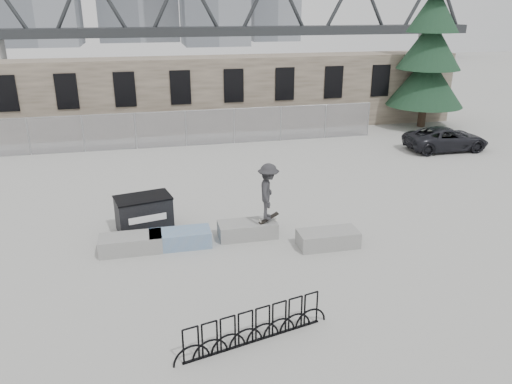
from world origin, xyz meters
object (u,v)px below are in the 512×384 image
Objects in this scene: planter_center_left at (180,238)px; dumpster at (144,213)px; suv at (446,139)px; planter_far_left at (131,243)px; planter_center_right at (248,229)px; bike_rack at (254,326)px; skateboarder at (268,192)px; planter_offset at (328,238)px; spruce_tree at (430,51)px.

planter_center_left is 0.95× the size of dumpster.
dumpster is 17.69m from suv.
planter_far_left is 1.00× the size of planter_center_right.
suv reaches higher than planter_far_left.
planter_center_left is at bearing -175.13° from planter_center_right.
bike_rack is at bearing -76.42° from planter_center_left.
bike_rack is (1.32, -5.45, 0.14)m from planter_center_left.
planter_center_left is 2.33m from planter_center_right.
planter_center_right is at bearing 4.87° from planter_center_left.
planter_center_right is 0.51× the size of bike_rack.
dumpster reaches higher than planter_far_left.
dumpster is (-3.45, 1.36, 0.34)m from planter_center_right.
planter_center_right is 1.54m from skateboarder.
suv reaches higher than planter_center_left.
planter_offset is 14.12m from suv.
planter_far_left and planter_center_right have the same top height.
planter_far_left is at bearing 118.21° from bike_rack.
suv is at bearing 29.35° from planter_center_left.
planter_far_left and planter_center_left have the same top height.
suv is at bearing -38.80° from skateboarder.
planter_far_left is 0.95× the size of dumpster.
dumpster is 4.53m from skateboarder.
dumpster reaches higher than planter_offset.
bike_rack reaches higher than planter_center_right.
planter_offset is at bearing -128.68° from spruce_tree.
planter_far_left is at bearing -179.21° from planter_center_left.
planter_center_left is 1.00× the size of planter_offset.
dumpster is 0.54× the size of bike_rack.
bike_rack is 5.89m from skateboarder.
spruce_tree reaches higher than skateboarder.
planter_center_right is at bearing -33.79° from dumpster.
dumpster is (-1.13, 1.56, 0.34)m from planter_center_left.
dumpster is at bearing 125.93° from planter_center_left.
planter_far_left is 6.47m from planter_offset.
bike_rack reaches higher than planter_far_left.
planter_far_left is 1.60m from planter_center_left.
spruce_tree is 19.76m from skateboarder.
skateboarder is (3.01, 0.05, 1.37)m from planter_center_left.
planter_center_left is 4.90m from planter_offset.
bike_rack is 0.87× the size of suv.
planter_center_right is 2.77m from planter_offset.
planter_far_left is at bearing -176.79° from planter_center_right.
spruce_tree is at bearing 43.47° from planter_center_right.
planter_offset is 6.49m from dumpster.
dumpster is (-5.91, 2.64, 0.34)m from planter_offset.
planter_center_left is 1.96m from dumpster.
bike_rack is at bearing -128.61° from spruce_tree.
spruce_tree is at bearing 37.15° from planter_far_left.
skateboarder is (0.69, -0.15, 1.37)m from planter_center_right.
planter_center_right is 1.00× the size of planter_offset.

